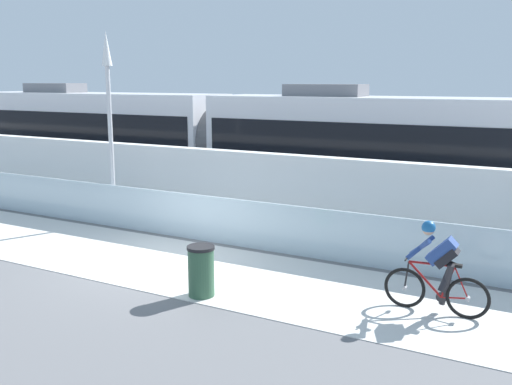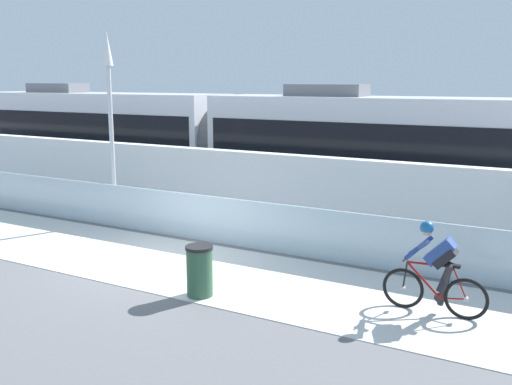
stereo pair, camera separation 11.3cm
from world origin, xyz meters
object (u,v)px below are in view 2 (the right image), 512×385
at_px(tram, 222,141).
at_px(lamp_post_antenna, 110,104).
at_px(trash_bin, 200,271).
at_px(cyclist_on_bike, 436,270).

distance_m(tram, lamp_post_antenna, 4.94).
height_order(lamp_post_antenna, trash_bin, lamp_post_antenna).
xyz_separation_m(cyclist_on_bike, lamp_post_antenna, (-9.14, 2.15, 2.51)).
height_order(cyclist_on_bike, lamp_post_antenna, lamp_post_antenna).
height_order(tram, trash_bin, tram).
bearing_deg(lamp_post_antenna, tram, 83.10).
xyz_separation_m(lamp_post_antenna, trash_bin, (5.17, -3.40, -2.81)).
relative_size(tram, cyclist_on_bike, 12.75).
bearing_deg(tram, cyclist_on_bike, -38.65).
relative_size(lamp_post_antenna, trash_bin, 5.42).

